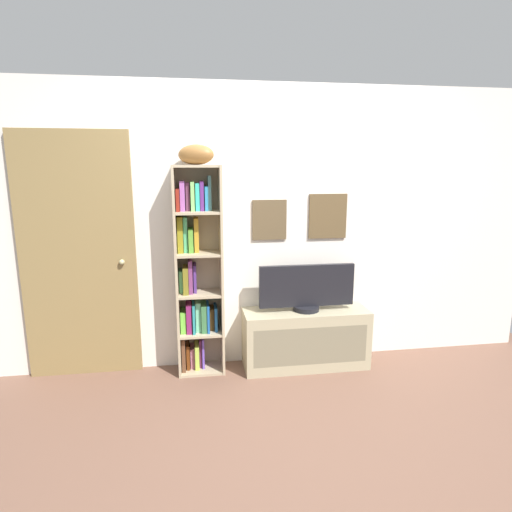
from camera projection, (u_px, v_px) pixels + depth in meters
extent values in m
cube|color=brown|center=(300.00, 434.00, 2.81)|extent=(5.20, 5.20, 0.04)
cube|color=silver|center=(270.00, 228.00, 3.66)|extent=(4.80, 0.06, 2.37)
cube|color=brown|center=(269.00, 220.00, 3.60)|extent=(0.29, 0.02, 0.34)
cube|color=gray|center=(270.00, 220.00, 3.60)|extent=(0.24, 0.01, 0.29)
cube|color=brown|center=(328.00, 216.00, 3.67)|extent=(0.33, 0.02, 0.38)
cube|color=tan|center=(328.00, 216.00, 3.67)|extent=(0.28, 0.01, 0.33)
cube|color=tan|center=(177.00, 273.00, 3.45)|extent=(0.02, 0.26, 1.72)
cube|color=tan|center=(221.00, 272.00, 3.51)|extent=(0.02, 0.26, 1.72)
cube|color=tan|center=(199.00, 269.00, 3.60)|extent=(0.38, 0.01, 1.72)
cube|color=tan|center=(202.00, 369.00, 3.65)|extent=(0.34, 0.25, 0.02)
cube|color=tan|center=(201.00, 332.00, 3.59)|extent=(0.34, 0.25, 0.02)
cube|color=tan|center=(200.00, 293.00, 3.52)|extent=(0.34, 0.25, 0.02)
cube|color=tan|center=(199.00, 254.00, 3.45)|extent=(0.34, 0.25, 0.02)
cube|color=tan|center=(198.00, 212.00, 3.38)|extent=(0.34, 0.25, 0.02)
cube|color=tan|center=(196.00, 166.00, 3.31)|extent=(0.34, 0.25, 0.02)
cube|color=brown|center=(184.00, 352.00, 3.62)|extent=(0.03, 0.19, 0.29)
cube|color=#602D0F|center=(188.00, 355.00, 3.65)|extent=(0.03, 0.16, 0.21)
cube|color=#A45D71|center=(193.00, 356.00, 3.67)|extent=(0.04, 0.14, 0.18)
cube|color=#A9C948|center=(197.00, 355.00, 3.66)|extent=(0.03, 0.17, 0.21)
cube|color=#692658|center=(200.00, 352.00, 3.68)|extent=(0.02, 0.13, 0.24)
cube|color=#6846B9|center=(203.00, 351.00, 3.67)|extent=(0.02, 0.15, 0.26)
cube|color=#67BF3B|center=(183.00, 320.00, 3.57)|extent=(0.04, 0.18, 0.18)
cube|color=#791F58|center=(189.00, 316.00, 3.57)|extent=(0.04, 0.19, 0.25)
cube|color=teal|center=(194.00, 317.00, 3.57)|extent=(0.02, 0.21, 0.24)
cube|color=#78C697|center=(198.00, 315.00, 3.59)|extent=(0.04, 0.17, 0.25)
cube|color=#387040|center=(204.00, 317.00, 3.59)|extent=(0.04, 0.20, 0.23)
cube|color=#1C58A3|center=(208.00, 316.00, 3.59)|extent=(0.02, 0.20, 0.23)
cube|color=#4E2D0E|center=(212.00, 318.00, 3.63)|extent=(0.03, 0.14, 0.19)
cube|color=#1E588C|center=(216.00, 317.00, 3.61)|extent=(0.02, 0.18, 0.20)
cube|color=#5DB776|center=(181.00, 281.00, 3.52)|extent=(0.03, 0.14, 0.18)
cube|color=olive|center=(186.00, 279.00, 3.50)|extent=(0.04, 0.20, 0.22)
cube|color=#74356C|center=(191.00, 276.00, 3.51)|extent=(0.03, 0.18, 0.27)
cube|color=#4B2C75|center=(195.00, 278.00, 3.53)|extent=(0.02, 0.15, 0.23)
cube|color=olive|center=(180.00, 234.00, 3.44)|extent=(0.04, 0.15, 0.29)
cube|color=#4DB375|center=(185.00, 234.00, 3.45)|extent=(0.03, 0.13, 0.28)
cube|color=#589D33|center=(191.00, 240.00, 3.46)|extent=(0.04, 0.16, 0.19)
cube|color=#BC8924|center=(196.00, 235.00, 3.46)|extent=(0.04, 0.15, 0.28)
cube|color=maroon|center=(178.00, 200.00, 3.36)|extent=(0.03, 0.20, 0.17)
cube|color=#A258AD|center=(182.00, 196.00, 3.37)|extent=(0.04, 0.17, 0.23)
cube|color=#62314A|center=(188.00, 196.00, 3.39)|extent=(0.03, 0.15, 0.22)
cube|color=#7FC567|center=(192.00, 196.00, 3.38)|extent=(0.03, 0.18, 0.23)
cube|color=#31C3AA|center=(197.00, 197.00, 3.39)|extent=(0.03, 0.17, 0.22)
cube|color=#5A277A|center=(202.00, 196.00, 3.39)|extent=(0.03, 0.17, 0.23)
cube|color=teal|center=(206.00, 198.00, 3.40)|extent=(0.03, 0.16, 0.19)
cube|color=slate|center=(209.00, 193.00, 3.41)|extent=(0.02, 0.14, 0.27)
ellipsoid|color=olive|center=(196.00, 155.00, 3.29)|extent=(0.33, 0.26, 0.15)
cube|color=tan|center=(305.00, 338.00, 3.69)|extent=(1.07, 0.35, 0.51)
cube|color=#797159|center=(311.00, 346.00, 3.53)|extent=(0.96, 0.01, 0.32)
cylinder|color=black|center=(306.00, 308.00, 3.64)|extent=(0.22, 0.22, 0.04)
cube|color=black|center=(307.00, 286.00, 3.59)|extent=(0.81, 0.04, 0.36)
cube|color=teal|center=(307.00, 286.00, 3.58)|extent=(0.77, 0.01, 0.32)
cube|color=olive|center=(79.00, 257.00, 3.42)|extent=(0.89, 0.04, 1.98)
cube|color=brown|center=(74.00, 208.00, 3.32)|extent=(0.57, 0.01, 0.71)
cube|color=brown|center=(83.00, 310.00, 3.49)|extent=(0.57, 0.01, 0.71)
sphere|color=tan|center=(122.00, 262.00, 3.43)|extent=(0.04, 0.04, 0.04)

